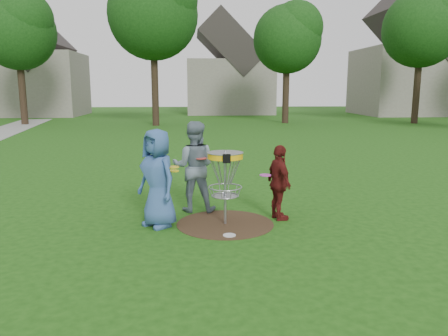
{
  "coord_description": "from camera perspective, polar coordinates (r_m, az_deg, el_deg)",
  "views": [
    {
      "loc": [
        -0.58,
        -7.74,
        2.49
      ],
      "look_at": [
        0.0,
        0.3,
        1.0
      ],
      "focal_mm": 35.0,
      "sensor_mm": 36.0,
      "label": 1
    }
  ],
  "objects": [
    {
      "name": "disc_golf_basket",
      "position": [
        7.9,
        0.16,
        -0.26
      ],
      "size": [
        0.66,
        0.67,
        1.38
      ],
      "color": "#9EA0A5",
      "rests_on": "ground"
    },
    {
      "name": "disc_on_grass",
      "position": [
        7.52,
        0.7,
        -8.8
      ],
      "size": [
        0.22,
        0.22,
        0.02
      ],
      "primitive_type": "cylinder",
      "color": "silver",
      "rests_on": "ground"
    },
    {
      "name": "dirt_patch",
      "position": [
        8.15,
        0.15,
        -7.29
      ],
      "size": [
        1.8,
        1.8,
        0.01
      ],
      "primitive_type": "cylinder",
      "color": "#47331E",
      "rests_on": "ground"
    },
    {
      "name": "player_maroon",
      "position": [
        8.31,
        7.22,
        -1.92
      ],
      "size": [
        0.55,
        0.9,
        1.44
      ],
      "primitive_type": "imported",
      "rotation": [
        0.0,
        0.0,
        1.83
      ],
      "color": "#591614",
      "rests_on": "ground"
    },
    {
      "name": "ground",
      "position": [
        8.15,
        0.15,
        -7.31
      ],
      "size": [
        100.0,
        100.0,
        0.0
      ],
      "primitive_type": "plane",
      "color": "#19470F",
      "rests_on": "ground"
    },
    {
      "name": "house_row",
      "position": [
        41.19,
        3.44,
        12.76
      ],
      "size": [
        44.5,
        10.65,
        11.62
      ],
      "color": "gray",
      "rests_on": "ground"
    },
    {
      "name": "player_black",
      "position": [
        8.45,
        -8.34,
        -1.41
      ],
      "size": [
        0.65,
        0.66,
        1.53
      ],
      "primitive_type": "imported",
      "rotation": [
        0.0,
        0.0,
        -0.83
      ],
      "color": "black",
      "rests_on": "ground"
    },
    {
      "name": "tree_row",
      "position": [
        28.67,
        -2.15,
        17.92
      ],
      "size": [
        51.2,
        17.42,
        9.9
      ],
      "color": "#38281C",
      "rests_on": "ground"
    },
    {
      "name": "held_discs",
      "position": [
        8.19,
        -2.71,
        0.04
      ],
      "size": [
        1.94,
        0.94,
        0.26
      ],
      "color": "yellow",
      "rests_on": "ground"
    },
    {
      "name": "player_blue",
      "position": [
        7.91,
        -8.67,
        -1.33
      ],
      "size": [
        1.0,
        1.02,
        1.78
      ],
      "primitive_type": "imported",
      "rotation": [
        0.0,
        0.0,
        -0.83
      ],
      "color": "#345790",
      "rests_on": "ground"
    },
    {
      "name": "player_grey",
      "position": [
        8.82,
        -3.95,
        0.18
      ],
      "size": [
        0.96,
        0.79,
        1.84
      ],
      "primitive_type": "imported",
      "rotation": [
        0.0,
        0.0,
        3.03
      ],
      "color": "slate",
      "rests_on": "ground"
    }
  ]
}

